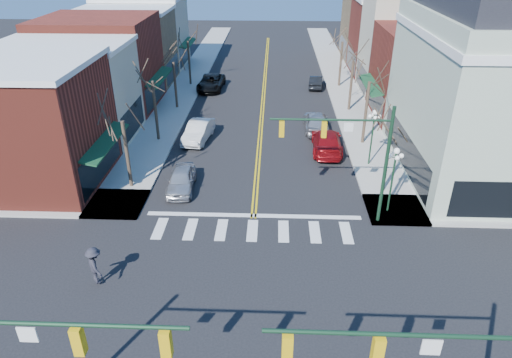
# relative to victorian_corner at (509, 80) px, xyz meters

# --- Properties ---
(ground) EXTENTS (160.00, 160.00, 0.00)m
(ground) POSITION_rel_victorian_corner_xyz_m (-16.50, -14.50, -6.66)
(ground) COLOR black
(ground) RESTS_ON ground
(sidewalk_left) EXTENTS (3.50, 70.00, 0.15)m
(sidewalk_left) POSITION_rel_victorian_corner_xyz_m (-25.25, 5.50, -6.58)
(sidewalk_left) COLOR #9E9B93
(sidewalk_left) RESTS_ON ground
(sidewalk_right) EXTENTS (3.50, 70.00, 0.15)m
(sidewalk_right) POSITION_rel_victorian_corner_xyz_m (-7.75, 5.50, -6.58)
(sidewalk_right) COLOR #9E9B93
(sidewalk_right) RESTS_ON ground
(bldg_left_brick_a) EXTENTS (10.00, 8.50, 8.00)m
(bldg_left_brick_a) POSITION_rel_victorian_corner_xyz_m (-32.00, -2.75, -2.66)
(bldg_left_brick_a) COLOR maroon
(bldg_left_brick_a) RESTS_ON ground
(bldg_left_stucco_a) EXTENTS (10.00, 7.00, 7.50)m
(bldg_left_stucco_a) POSITION_rel_victorian_corner_xyz_m (-32.00, 5.00, -2.91)
(bldg_left_stucco_a) COLOR #B9B298
(bldg_left_stucco_a) RESTS_ON ground
(bldg_left_brick_b) EXTENTS (10.00, 9.00, 8.50)m
(bldg_left_brick_b) POSITION_rel_victorian_corner_xyz_m (-32.00, 13.00, -2.41)
(bldg_left_brick_b) COLOR maroon
(bldg_left_brick_b) RESTS_ON ground
(bldg_left_tan) EXTENTS (10.00, 7.50, 7.80)m
(bldg_left_tan) POSITION_rel_victorian_corner_xyz_m (-32.00, 21.25, -2.76)
(bldg_left_tan) COLOR #8C714D
(bldg_left_tan) RESTS_ON ground
(bldg_left_stucco_b) EXTENTS (10.00, 8.00, 8.20)m
(bldg_left_stucco_b) POSITION_rel_victorian_corner_xyz_m (-32.00, 29.00, -2.56)
(bldg_left_stucco_b) COLOR #B9B298
(bldg_left_stucco_b) RESTS_ON ground
(bldg_right_brick_a) EXTENTS (10.00, 8.50, 8.00)m
(bldg_right_brick_a) POSITION_rel_victorian_corner_xyz_m (-1.00, 11.25, -2.66)
(bldg_right_brick_a) COLOR maroon
(bldg_right_brick_a) RESTS_ON ground
(bldg_right_stucco) EXTENTS (10.00, 7.00, 10.00)m
(bldg_right_stucco) POSITION_rel_victorian_corner_xyz_m (-1.00, 19.00, -1.66)
(bldg_right_stucco) COLOR #B9B298
(bldg_right_stucco) RESTS_ON ground
(bldg_right_brick_b) EXTENTS (10.00, 8.00, 8.50)m
(bldg_right_brick_b) POSITION_rel_victorian_corner_xyz_m (-1.00, 26.50, -2.41)
(bldg_right_brick_b) COLOR maroon
(bldg_right_brick_b) RESTS_ON ground
(bldg_right_tan) EXTENTS (10.00, 8.00, 9.00)m
(bldg_right_tan) POSITION_rel_victorian_corner_xyz_m (-1.00, 34.50, -2.16)
(bldg_right_tan) COLOR #8C714D
(bldg_right_tan) RESTS_ON ground
(victorian_corner) EXTENTS (12.25, 14.25, 13.30)m
(victorian_corner) POSITION_rel_victorian_corner_xyz_m (0.00, 0.00, 0.00)
(victorian_corner) COLOR #ACBBA2
(victorian_corner) RESTS_ON ground
(traffic_mast_far_right) EXTENTS (6.60, 0.28, 7.20)m
(traffic_mast_far_right) POSITION_rel_victorian_corner_xyz_m (-10.95, -7.10, -1.95)
(traffic_mast_far_right) COLOR #14331E
(traffic_mast_far_right) RESTS_ON ground
(lamppost_corner) EXTENTS (0.36, 0.36, 4.33)m
(lamppost_corner) POSITION_rel_victorian_corner_xyz_m (-8.30, -6.00, -3.70)
(lamppost_corner) COLOR #14331E
(lamppost_corner) RESTS_ON ground
(lamppost_midblock) EXTENTS (0.36, 0.36, 4.33)m
(lamppost_midblock) POSITION_rel_victorian_corner_xyz_m (-8.30, 0.50, -3.70)
(lamppost_midblock) COLOR #14331E
(lamppost_midblock) RESTS_ON ground
(tree_left_a) EXTENTS (0.24, 0.24, 4.76)m
(tree_left_a) POSITION_rel_victorian_corner_xyz_m (-24.90, -3.50, -4.28)
(tree_left_a) COLOR #382B21
(tree_left_a) RESTS_ON ground
(tree_left_b) EXTENTS (0.24, 0.24, 5.04)m
(tree_left_b) POSITION_rel_victorian_corner_xyz_m (-24.90, 4.50, -4.14)
(tree_left_b) COLOR #382B21
(tree_left_b) RESTS_ON ground
(tree_left_c) EXTENTS (0.24, 0.24, 4.55)m
(tree_left_c) POSITION_rel_victorian_corner_xyz_m (-24.90, 12.50, -4.38)
(tree_left_c) COLOR #382B21
(tree_left_c) RESTS_ON ground
(tree_left_d) EXTENTS (0.24, 0.24, 4.90)m
(tree_left_d) POSITION_rel_victorian_corner_xyz_m (-24.90, 20.50, -4.21)
(tree_left_d) COLOR #382B21
(tree_left_d) RESTS_ON ground
(tree_right_a) EXTENTS (0.24, 0.24, 4.62)m
(tree_right_a) POSITION_rel_victorian_corner_xyz_m (-8.10, -3.50, -4.35)
(tree_right_a) COLOR #382B21
(tree_right_a) RESTS_ON ground
(tree_right_b) EXTENTS (0.24, 0.24, 5.18)m
(tree_right_b) POSITION_rel_victorian_corner_xyz_m (-8.10, 4.50, -4.07)
(tree_right_b) COLOR #382B21
(tree_right_b) RESTS_ON ground
(tree_right_c) EXTENTS (0.24, 0.24, 4.83)m
(tree_right_c) POSITION_rel_victorian_corner_xyz_m (-8.10, 12.50, -4.24)
(tree_right_c) COLOR #382B21
(tree_right_c) RESTS_ON ground
(tree_right_d) EXTENTS (0.24, 0.24, 4.97)m
(tree_right_d) POSITION_rel_victorian_corner_xyz_m (-8.10, 20.50, -4.17)
(tree_right_d) COLOR #382B21
(tree_right_d) RESTS_ON ground
(car_left_near) EXTENTS (1.90, 4.30, 1.44)m
(car_left_near) POSITION_rel_victorian_corner_xyz_m (-21.47, -3.60, -5.94)
(car_left_near) COLOR #B4B4B9
(car_left_near) RESTS_ON ground
(car_left_mid) EXTENTS (2.29, 4.92, 1.56)m
(car_left_mid) POSITION_rel_victorian_corner_xyz_m (-21.58, 4.73, -5.88)
(car_left_mid) COLOR silver
(car_left_mid) RESTS_ON ground
(car_left_far) EXTENTS (2.80, 5.63, 1.53)m
(car_left_far) POSITION_rel_victorian_corner_xyz_m (-22.33, 18.94, -5.89)
(car_left_far) COLOR black
(car_left_far) RESTS_ON ground
(car_right_near) EXTENTS (2.46, 5.62, 1.61)m
(car_right_near) POSITION_rel_victorian_corner_xyz_m (-11.18, 2.96, -5.85)
(car_right_near) COLOR maroon
(car_right_near) RESTS_ON ground
(car_right_mid) EXTENTS (2.07, 5.04, 1.71)m
(car_right_mid) POSITION_rel_victorian_corner_xyz_m (-11.70, 7.26, -5.80)
(car_right_mid) COLOR #AAAAAF
(car_right_mid) RESTS_ON ground
(car_right_far) EXTENTS (1.86, 4.14, 1.32)m
(car_right_far) POSITION_rel_victorian_corner_xyz_m (-10.73, 20.05, -6.00)
(car_right_far) COLOR black
(car_right_far) RESTS_ON ground
(pedestrian_dark_b) EXTENTS (1.36, 1.45, 1.97)m
(pedestrian_dark_b) POSITION_rel_victorian_corner_xyz_m (-23.80, -13.16, -5.52)
(pedestrian_dark_b) COLOR #212129
(pedestrian_dark_b) RESTS_ON sidewalk_left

